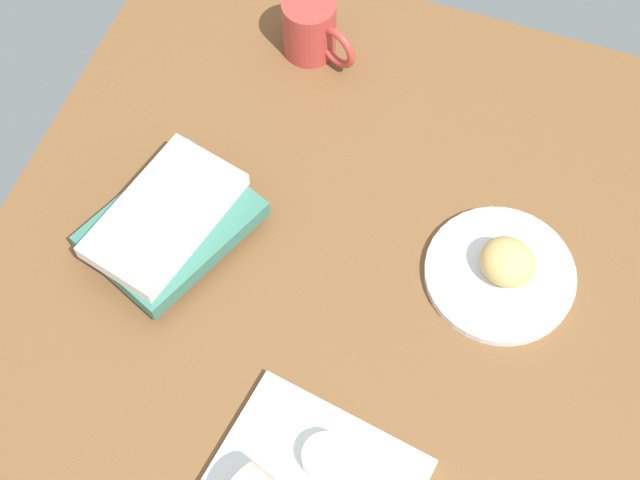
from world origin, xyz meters
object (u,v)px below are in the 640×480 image
object	(u,v)px
round_plate	(500,274)
sauce_cup	(325,458)
book_stack	(170,223)
coffee_mug	(311,28)
scone_pastry	(507,262)

from	to	relation	value
round_plate	sauce_cup	xyz separation A→B (cm)	(-31.37, 13.51, 2.34)
sauce_cup	book_stack	world-z (taller)	book_stack
round_plate	coffee_mug	xyz separation A→B (cm)	(28.08, 36.52, 4.28)
sauce_cup	book_stack	size ratio (longest dim) A/B	0.22
round_plate	book_stack	xyz separation A→B (cm)	(-8.75, 43.30, 2.85)
sauce_cup	book_stack	xyz separation A→B (cm)	(22.62, 29.79, 0.52)
sauce_cup	book_stack	bearing A→B (deg)	52.79
round_plate	coffee_mug	distance (cm)	46.27
round_plate	scone_pastry	bearing A→B (deg)	-59.97
sauce_cup	coffee_mug	world-z (taller)	coffee_mug
scone_pastry	book_stack	world-z (taller)	book_stack
coffee_mug	scone_pastry	bearing A→B (deg)	-127.08
round_plate	book_stack	size ratio (longest dim) A/B	0.78
scone_pastry	sauce_cup	world-z (taller)	scone_pastry
round_plate	scone_pastry	size ratio (longest dim) A/B	2.68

